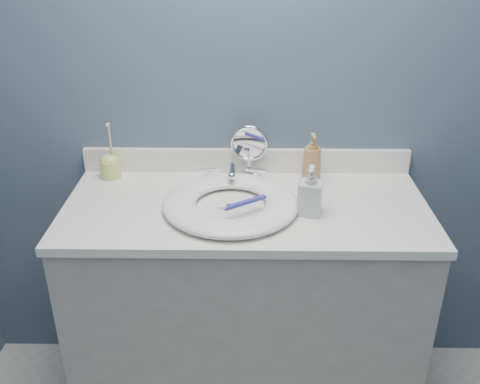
{
  "coord_description": "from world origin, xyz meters",
  "views": [
    {
      "loc": [
        0.0,
        -0.61,
        1.72
      ],
      "look_at": [
        -0.02,
        0.94,
        0.94
      ],
      "focal_mm": 40.0,
      "sensor_mm": 36.0,
      "label": 1
    }
  ],
  "objects_px": {
    "soap_bottle_amber": "(312,159)",
    "soap_bottle_clear": "(310,190)",
    "toothbrush_holder": "(110,165)",
    "makeup_mirror": "(249,149)"
  },
  "relations": [
    {
      "from": "makeup_mirror",
      "to": "soap_bottle_amber",
      "type": "xyz_separation_m",
      "value": [
        0.22,
        -0.05,
        -0.02
      ]
    },
    {
      "from": "makeup_mirror",
      "to": "soap_bottle_amber",
      "type": "height_order",
      "value": "makeup_mirror"
    },
    {
      "from": "makeup_mirror",
      "to": "toothbrush_holder",
      "type": "distance_m",
      "value": 0.51
    },
    {
      "from": "makeup_mirror",
      "to": "soap_bottle_clear",
      "type": "bearing_deg",
      "value": -49.32
    },
    {
      "from": "soap_bottle_clear",
      "to": "toothbrush_holder",
      "type": "bearing_deg",
      "value": 172.72
    },
    {
      "from": "soap_bottle_amber",
      "to": "toothbrush_holder",
      "type": "distance_m",
      "value": 0.74
    },
    {
      "from": "soap_bottle_amber",
      "to": "soap_bottle_clear",
      "type": "relative_size",
      "value": 1.14
    },
    {
      "from": "makeup_mirror",
      "to": "toothbrush_holder",
      "type": "xyz_separation_m",
      "value": [
        -0.51,
        -0.01,
        -0.06
      ]
    },
    {
      "from": "makeup_mirror",
      "to": "soap_bottle_amber",
      "type": "relative_size",
      "value": 1.07
    },
    {
      "from": "makeup_mirror",
      "to": "toothbrush_holder",
      "type": "bearing_deg",
      "value": -172.97
    }
  ]
}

